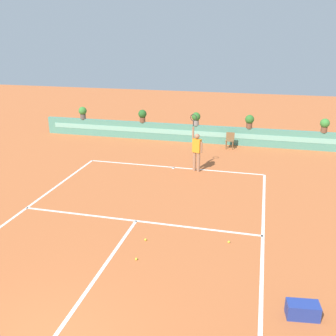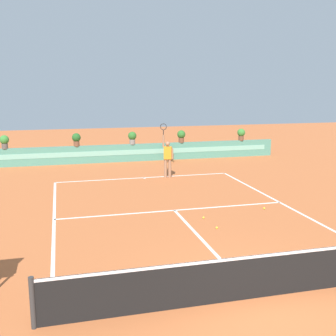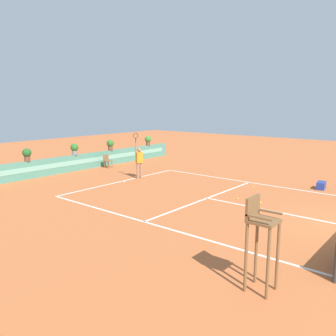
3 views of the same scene
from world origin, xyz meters
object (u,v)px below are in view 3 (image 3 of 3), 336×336
umpire_chair (260,233)px  tennis_ball_mid_court (261,202)px  tennis_ball_by_sideline (252,187)px  potted_plant_far_right (148,140)px  ball_kid_chair (107,161)px  potted_plant_right (110,144)px  gear_bag (321,185)px  tennis_ball_near_baseline (238,199)px  potted_plant_centre (74,148)px  tennis_player (139,160)px  potted_plant_left (27,154)px

umpire_chair → tennis_ball_mid_court: umpire_chair is taller
umpire_chair → tennis_ball_by_sideline: (8.97, 4.47, -1.31)m
potted_plant_far_right → ball_kid_chair: bearing=-171.3°
tennis_ball_mid_court → potted_plant_right: bearing=78.8°
gear_bag → umpire_chair: bearing=-171.0°
tennis_ball_mid_court → umpire_chair: bearing=-155.9°
tennis_ball_near_baseline → tennis_ball_mid_court: size_ratio=1.00×
umpire_chair → potted_plant_centre: (6.07, 15.13, 0.07)m
tennis_player → potted_plant_left: 6.22m
tennis_player → potted_plant_left: size_ratio=3.57×
potted_plant_centre → potted_plant_left: size_ratio=1.00×
gear_bag → tennis_ball_by_sideline: size_ratio=10.29×
tennis_player → gear_bag: bearing=-65.8°
ball_kid_chair → tennis_ball_near_baseline: (-1.54, -10.40, -0.44)m
umpire_chair → tennis_ball_mid_court: size_ratio=31.47×
ball_kid_chair → tennis_ball_by_sideline: bearing=-84.8°
potted_plant_far_right → potted_plant_left: same height
tennis_ball_near_baseline → potted_plant_right: bearing=77.4°
umpire_chair → gear_bag: (10.83, 1.72, -1.16)m
gear_bag → potted_plant_right: (-1.83, 13.41, 1.23)m
tennis_ball_by_sideline → potted_plant_left: (-6.05, 10.65, 1.38)m
ball_kid_chair → umpire_chair: bearing=-119.3°
tennis_player → potted_plant_right: tennis_player is taller
potted_plant_centre → potted_plant_far_right: (6.77, 0.00, 0.00)m
tennis_player → potted_plant_centre: 4.83m
tennis_ball_near_baseline → potted_plant_right: (2.48, 11.13, 1.38)m
ball_kid_chair → gear_bag: ball_kid_chair is taller
tennis_ball_by_sideline → potted_plant_right: 10.74m
tennis_player → umpire_chair: bearing=-123.7°
potted_plant_far_right → potted_plant_left: 9.91m
umpire_chair → potted_plant_far_right: (12.84, 15.13, 0.07)m
potted_plant_centre → potted_plant_left: 3.14m
gear_bag → tennis_ball_by_sideline: (-1.86, 2.75, -0.15)m
ball_kid_chair → tennis_ball_near_baseline: bearing=-98.5°
ball_kid_chair → potted_plant_far_right: potted_plant_far_right is taller
ball_kid_chair → potted_plant_right: bearing=38.0°
ball_kid_chair → potted_plant_far_right: (4.77, 0.73, 0.93)m
umpire_chair → ball_kid_chair: bearing=60.7°
ball_kid_chair → potted_plant_left: potted_plant_left is taller
tennis_ball_mid_court → potted_plant_centre: size_ratio=0.09×
potted_plant_far_right → tennis_ball_by_sideline: bearing=-109.9°
tennis_player → potted_plant_right: 5.18m
tennis_player → potted_plant_centre: bearing=100.4°
tennis_ball_mid_court → tennis_ball_near_baseline: bearing=93.3°
potted_plant_left → potted_plant_right: same height
tennis_ball_by_sideline → potted_plant_far_right: (3.87, 10.65, 1.38)m
gear_bag → potted_plant_centre: bearing=109.6°
gear_bag → potted_plant_left: size_ratio=0.97×
tennis_player → potted_plant_far_right: tennis_player is taller
potted_plant_left → ball_kid_chair: bearing=-8.1°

